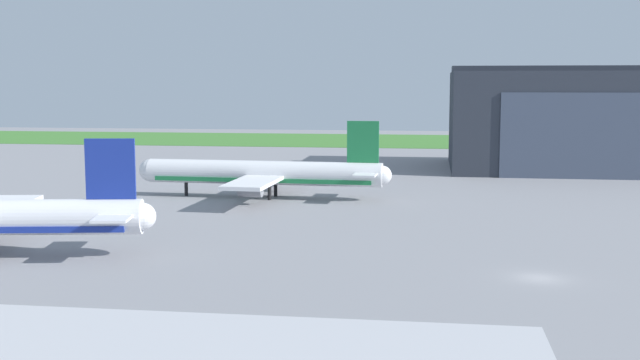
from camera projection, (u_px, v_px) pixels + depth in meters
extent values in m
plane|color=gray|center=(539.00, 278.00, 71.96)|extent=(440.00, 440.00, 0.00)
cube|color=#417D31|center=(464.00, 141.00, 238.02)|extent=(440.00, 56.00, 0.08)
cube|color=#2D333D|center=(632.00, 121.00, 159.18)|extent=(72.26, 33.64, 19.91)
cube|color=#2D333D|center=(634.00, 69.00, 157.87)|extent=(72.26, 8.07, 1.20)
sphere|color=white|center=(142.00, 216.00, 80.50)|extent=(2.83, 2.83, 2.83)
cube|color=navy|center=(110.00, 169.00, 79.79)|extent=(4.99, 1.27, 6.18)
cube|color=white|center=(125.00, 209.00, 83.09)|extent=(4.30, 5.61, 0.28)
cube|color=white|center=(113.00, 218.00, 77.65)|extent=(4.30, 5.61, 0.28)
cylinder|color=white|center=(263.00, 173.00, 121.51)|extent=(37.04, 5.29, 3.68)
sphere|color=white|center=(150.00, 170.00, 124.87)|extent=(3.54, 3.54, 3.54)
sphere|color=white|center=(382.00, 175.00, 118.16)|extent=(2.87, 2.87, 2.87)
cube|color=#1E7A42|center=(263.00, 179.00, 121.64)|extent=(34.10, 5.20, 0.64)
cube|color=#1E7A42|center=(363.00, 142.00, 118.08)|extent=(4.81, 0.61, 6.26)
cube|color=white|center=(370.00, 170.00, 121.23)|extent=(3.54, 5.30, 0.28)
cube|color=white|center=(365.00, 175.00, 115.81)|extent=(3.54, 5.30, 0.28)
cube|color=white|center=(280.00, 170.00, 129.59)|extent=(6.54, 14.93, 0.56)
cube|color=white|center=(253.00, 182.00, 113.28)|extent=(6.54, 14.93, 0.56)
cylinder|color=gray|center=(274.00, 178.00, 128.75)|extent=(3.59, 2.18, 2.03)
cylinder|color=gray|center=(250.00, 190.00, 114.74)|extent=(3.59, 2.18, 2.03)
cylinder|color=black|center=(186.00, 189.00, 124.15)|extent=(0.56, 0.56, 2.09)
cylinder|color=black|center=(276.00, 190.00, 123.49)|extent=(0.56, 0.56, 2.09)
cylinder|color=black|center=(270.00, 193.00, 119.72)|extent=(0.56, 0.56, 2.09)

